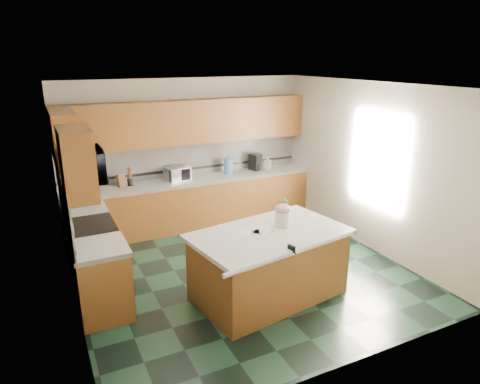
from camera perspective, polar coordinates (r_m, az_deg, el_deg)
floor at (r=6.49m, az=0.16°, el=-10.49°), size 4.60×4.60×0.00m
ceiling at (r=5.73m, az=0.19°, el=14.02°), size 4.60×4.60×0.00m
wall_back at (r=8.06m, az=-7.13°, el=5.26°), size 4.60×0.04×2.70m
wall_front at (r=4.15m, az=14.51°, el=-7.38°), size 4.60×0.04×2.70m
wall_left at (r=5.42m, az=-22.44°, el=-2.18°), size 0.04×4.60×2.70m
wall_right at (r=7.26m, az=16.87°, el=3.25°), size 0.04×4.60×2.70m
back_base_cab at (r=8.02m, az=-6.13°, el=-1.61°), size 4.60×0.60×0.86m
back_countertop at (r=7.88m, az=-6.24°, el=1.55°), size 4.60×0.64×0.06m
back_upper_cab at (r=7.78m, az=-6.85°, el=9.25°), size 4.60×0.33×0.78m
back_backsplash at (r=8.05m, az=-7.02°, el=4.42°), size 4.60×0.02×0.63m
back_accent_band at (r=8.09m, az=-6.96°, el=3.07°), size 4.60×0.01×0.05m
left_base_cab_rear at (r=6.97m, az=-19.76°, el=-5.65°), size 0.60×0.82×0.86m
left_counter_rear at (r=6.81m, az=-20.16°, el=-2.09°), size 0.64×0.82×0.06m
left_base_cab_front at (r=5.59m, az=-17.81°, el=-11.41°), size 0.60×0.72×0.86m
left_counter_front at (r=5.39m, az=-18.27°, el=-7.12°), size 0.64×0.72×0.06m
left_backsplash at (r=5.98m, az=-22.42°, el=-1.54°), size 0.02×2.30×0.63m
left_accent_band at (r=6.04m, az=-22.14°, el=-3.28°), size 0.01×2.30×0.05m
left_upper_cab_rear at (r=6.67m, az=-22.40°, el=6.64°), size 0.33×1.09×0.78m
left_upper_cab_front at (r=5.04m, az=-20.93°, el=3.58°), size 0.33×0.72×0.78m
range_body at (r=6.24m, az=-18.88°, el=-8.22°), size 0.60×0.76×0.88m
range_oven_door at (r=6.29m, az=-16.21°, el=-8.15°), size 0.02×0.68×0.55m
range_cooktop at (r=6.06m, az=-19.31°, el=-4.30°), size 0.62×0.78×0.04m
range_handle at (r=6.14m, az=-16.24°, el=-4.92°), size 0.02×0.66×0.02m
range_backguard at (r=6.01m, az=-21.87°, el=-3.58°), size 0.06×0.76×0.18m
microwave at (r=5.82m, az=-20.13°, el=3.33°), size 0.50×0.73×0.41m
island_base at (r=5.71m, az=3.87°, el=-9.89°), size 2.02×1.35×0.86m
island_top at (r=5.51m, az=3.97°, el=-5.64°), size 2.13×1.47×0.06m
island_bullnose at (r=5.06m, az=7.29°, el=-7.98°), size 1.96×0.37×0.06m
treat_jar at (r=5.67m, az=5.67°, el=-3.55°), size 0.23×0.23×0.21m
treat_jar_lid at (r=5.62m, az=5.71°, el=-2.25°), size 0.22×0.22×0.14m
treat_jar_knob at (r=5.60m, az=5.72°, el=-1.80°), size 0.07×0.02×0.02m
treat_jar_knob_end_l at (r=5.58m, az=5.41°, el=-1.85°), size 0.04×0.04×0.04m
treat_jar_knob_end_r at (r=5.62m, az=6.03°, el=-1.74°), size 0.04×0.04×0.04m
soap_bottle_island at (r=5.68m, az=6.04°, el=-2.70°), size 0.15×0.15×0.35m
paper_sheet_a at (r=5.53m, az=3.20°, el=-5.18°), size 0.35×0.33×0.00m
paper_sheet_b at (r=5.47m, az=1.26°, el=-5.41°), size 0.32×0.28×0.00m
clamp_body at (r=5.04m, az=6.86°, el=-7.56°), size 0.05×0.11×0.09m
clamp_handle at (r=5.00m, az=7.24°, el=-8.04°), size 0.02×0.07×0.02m
knife_block at (r=7.57m, az=-15.55°, el=1.46°), size 0.16×0.19×0.25m
utensil_crock at (r=7.64m, az=-14.42°, el=1.32°), size 0.10×0.10×0.13m
utensil_bundle at (r=7.60m, az=-14.51°, el=2.47°), size 0.06×0.06×0.19m
toaster_oven at (r=7.80m, az=-8.32°, el=2.46°), size 0.48×0.39×0.24m
toaster_oven_door at (r=7.67m, az=-8.01°, el=2.22°), size 0.38×0.01×0.20m
paper_towel at (r=7.89m, az=-7.24°, el=2.75°), size 0.12×0.12×0.26m
paper_towel_base at (r=7.93m, az=-7.21°, el=1.90°), size 0.17×0.17×0.01m
water_jug at (r=8.15m, az=-1.54°, el=3.48°), size 0.18×0.18×0.29m
water_jug_neck at (r=8.11m, az=-1.55°, el=4.61°), size 0.08×0.08×0.04m
coffee_maker at (r=8.42m, az=2.07°, el=4.04°), size 0.25×0.26×0.32m
coffee_carafe at (r=8.40m, az=2.21°, el=3.35°), size 0.13×0.13×0.13m
soap_bottle_back at (r=8.52m, az=3.71°, el=3.95°), size 0.16×0.16×0.25m
soap_back_cap at (r=8.49m, az=3.73°, el=4.86°), size 0.02×0.02×0.03m
window_light_proxy at (r=7.07m, az=17.88°, el=4.03°), size 0.02×1.40×1.10m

